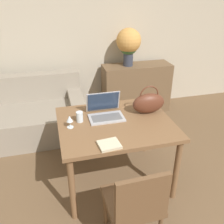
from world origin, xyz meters
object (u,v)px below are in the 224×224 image
at_px(couch, 16,118).
at_px(laptop, 105,110).
at_px(flower_vase, 129,43).
at_px(wine_glass, 70,119).
at_px(chair, 135,202).
at_px(drinking_glass, 80,117).
at_px(handbag, 149,103).

relative_size(couch, laptop, 5.35).
bearing_deg(laptop, flower_vase, 63.47).
relative_size(laptop, wine_glass, 2.81).
xyz_separation_m(couch, flower_vase, (1.81, 0.34, 0.91)).
relative_size(chair, drinking_glass, 7.74).
distance_m(couch, laptop, 1.64).
distance_m(laptop, flower_vase, 1.66).
xyz_separation_m(couch, laptop, (1.08, -1.11, 0.55)).
xyz_separation_m(laptop, wine_glass, (-0.39, -0.16, 0.02)).
bearing_deg(laptop, drinking_glass, -167.59).
distance_m(couch, flower_vase, 2.05).
bearing_deg(handbag, flower_vase, 80.61).
bearing_deg(flower_vase, chair, -106.22).
bearing_deg(chair, wine_glass, 114.86).
bearing_deg(handbag, wine_glass, -173.25).
height_order(laptop, drinking_glass, laptop).
relative_size(chair, laptop, 2.31).
xyz_separation_m(chair, wine_glass, (-0.41, 0.82, 0.37)).
distance_m(wine_glass, flower_vase, 1.99).
xyz_separation_m(chair, laptop, (-0.02, 0.98, 0.35)).
relative_size(couch, wine_glass, 15.05).
height_order(chair, handbag, handbag).
bearing_deg(chair, handbag, 62.11).
bearing_deg(couch, flower_vase, 10.78).
distance_m(chair, laptop, 1.04).
bearing_deg(laptop, chair, -88.96).
distance_m(chair, couch, 2.37).
xyz_separation_m(wine_glass, flower_vase, (1.12, 1.61, 0.34)).
height_order(couch, wine_glass, wine_glass).
relative_size(chair, wine_glass, 6.49).
height_order(laptop, handbag, handbag).
relative_size(chair, handbag, 2.36).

